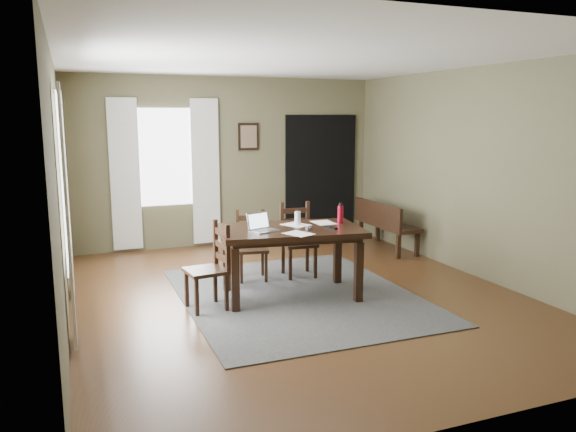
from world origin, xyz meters
name	(u,v)px	position (x,y,z in m)	size (l,w,h in m)	color
ground	(297,296)	(0.00, 0.00, -0.01)	(5.00, 6.00, 0.01)	#492C16
room_shell	(298,141)	(0.00, 0.00, 1.80)	(5.02, 6.02, 2.71)	brown
rug	(297,295)	(0.00, 0.00, 0.01)	(2.60, 3.20, 0.01)	#3D3D3D
dining_table	(290,236)	(-0.08, 0.01, 0.72)	(1.72, 1.18, 0.80)	black
chair_end	(210,268)	(-1.05, -0.07, 0.46)	(0.46, 0.46, 0.94)	black
chair_back_left	(252,246)	(-0.29, 0.85, 0.43)	(0.45, 0.45, 0.88)	black
chair_back_right	(298,241)	(0.33, 0.80, 0.47)	(0.45, 0.45, 0.95)	black
bench	(384,221)	(2.15, 1.66, 0.45)	(0.43, 1.34, 0.76)	black
laptop	(262,226)	(-0.44, -0.03, 0.87)	(0.36, 0.32, 0.20)	#B7B7BC
computer_mouse	(308,228)	(0.07, -0.16, 0.83)	(0.05, 0.08, 0.03)	#3F3F42
tv_remote	(331,228)	(0.34, -0.19, 0.82)	(0.05, 0.18, 0.02)	black
drinking_glass	(298,218)	(0.07, 0.16, 0.89)	(0.07, 0.07, 0.16)	silver
water_bottle	(340,214)	(0.57, 0.05, 0.93)	(0.09, 0.09, 0.24)	#AE0D27
paper_c	(296,225)	(0.04, 0.15, 0.82)	(0.24, 0.31, 0.00)	white
paper_d	(324,223)	(0.41, 0.16, 0.82)	(0.23, 0.30, 0.00)	white
paper_e	(299,234)	(-0.12, -0.33, 0.82)	(0.23, 0.30, 0.00)	white
window_left	(62,179)	(-2.47, 0.20, 1.45)	(0.01, 1.30, 1.70)	white
window_back	(165,157)	(-1.00, 2.97, 1.45)	(1.00, 0.01, 1.50)	white
curtain_left_near	(67,217)	(-2.44, -0.62, 1.20)	(0.03, 0.48, 2.30)	silver
curtain_left_far	(67,194)	(-2.44, 1.02, 1.20)	(0.03, 0.48, 2.30)	silver
curtain_back_left	(125,175)	(-1.62, 2.94, 1.20)	(0.44, 0.03, 2.30)	silver
curtain_back_right	(206,172)	(-0.38, 2.94, 1.20)	(0.44, 0.03, 2.30)	silver
framed_picture	(248,137)	(0.35, 2.97, 1.75)	(0.34, 0.03, 0.44)	black
doorway_back	(321,176)	(1.65, 2.97, 1.05)	(1.30, 0.03, 2.10)	black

